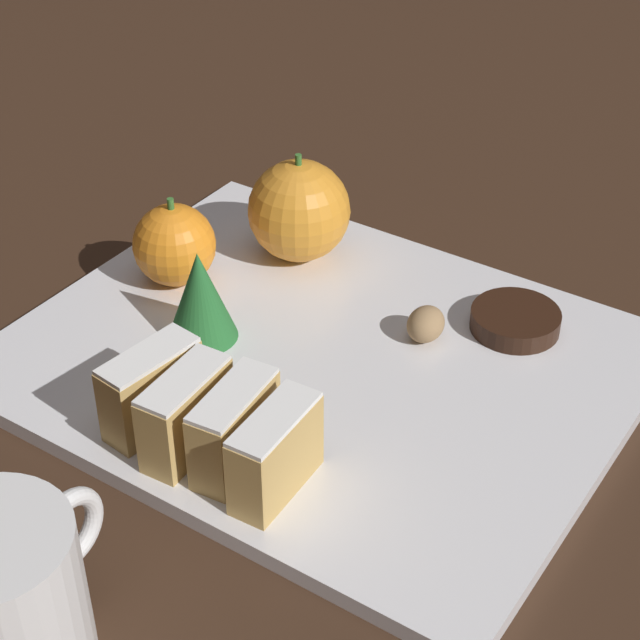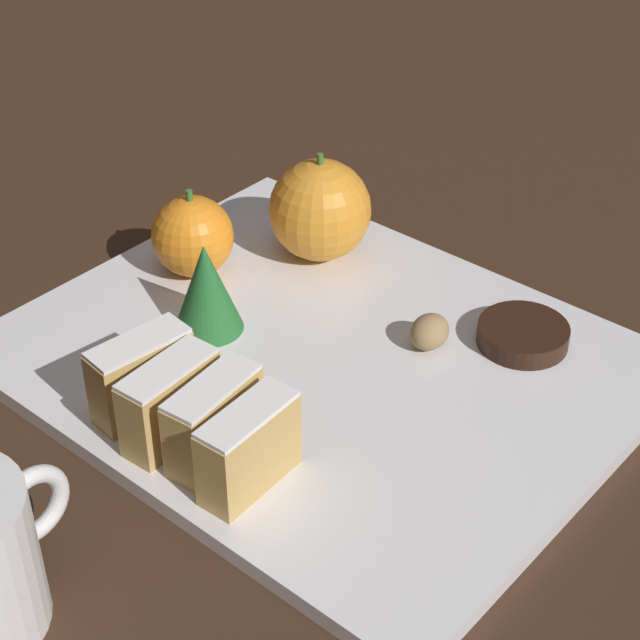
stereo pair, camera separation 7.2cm
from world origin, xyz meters
name	(u,v)px [view 1 (the left image)]	position (x,y,z in m)	size (l,w,h in m)	color
ground_plane	(320,369)	(0.00, 0.00, 0.00)	(6.00, 6.00, 0.00)	#382316
serving_platter	(320,362)	(0.00, 0.00, 0.01)	(0.34, 0.41, 0.01)	white
stollen_slice_front	(275,453)	(-0.12, -0.05, 0.04)	(0.07, 0.03, 0.06)	tan
stollen_slice_second	(235,428)	(-0.12, -0.02, 0.04)	(0.07, 0.03, 0.06)	tan
stollen_slice_third	(186,413)	(-0.12, 0.02, 0.04)	(0.07, 0.03, 0.06)	tan
stollen_slice_fourth	(151,389)	(-0.12, 0.05, 0.04)	(0.07, 0.03, 0.06)	tan
orange_near	(299,211)	(0.10, 0.09, 0.05)	(0.08, 0.08, 0.09)	orange
orange_far	(174,245)	(0.02, 0.14, 0.04)	(0.06, 0.06, 0.07)	orange
walnut	(426,324)	(0.06, -0.05, 0.02)	(0.03, 0.03, 0.03)	#9E7A51
chocolate_cookie	(515,320)	(0.10, -0.10, 0.02)	(0.06, 0.06, 0.01)	black
evergreen_sprig	(200,296)	(-0.03, 0.08, 0.05)	(0.05, 0.05, 0.07)	#23662D
coffee_mug	(1,597)	(-0.29, 0.00, 0.04)	(0.12, 0.09, 0.09)	white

